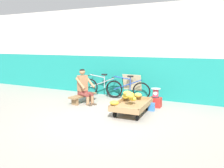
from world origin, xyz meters
TOP-DOWN VIEW (x-y plane):
  - ground_plane at (0.00, 0.00)m, footprint 80.00×80.00m
  - back_wall at (0.00, 3.09)m, footprint 16.00×0.30m
  - banana_cart at (0.58, 1.03)m, footprint 0.89×1.47m
  - banana_pile at (0.42, 1.14)m, footprint 0.59×1.43m
  - low_bench at (-1.37, 1.50)m, footprint 0.46×1.13m
  - vendor_seated at (-1.29, 1.47)m, footprint 0.74×0.61m
  - plastic_crate at (0.98, 2.03)m, footprint 0.36×0.28m
  - weighing_scale at (0.98, 2.03)m, footprint 0.30×0.30m
  - bicycle_near_left at (-1.26, 2.65)m, footprint 1.66×0.48m
  - bicycle_far_left at (-0.21, 2.62)m, footprint 1.66×0.48m
  - sign_board at (-0.13, 2.91)m, footprint 0.70×0.26m
  - shopping_bag at (0.99, 1.55)m, footprint 0.18×0.12m

SIDE VIEW (x-z plane):
  - ground_plane at x=0.00m, z-range 0.00..0.00m
  - shopping_bag at x=0.99m, z-range 0.00..0.24m
  - plastic_crate at x=0.98m, z-range 0.00..0.30m
  - low_bench at x=-1.37m, z-range 0.06..0.33m
  - banana_cart at x=0.58m, z-range 0.06..0.42m
  - bicycle_near_left at x=-1.26m, z-range -0.08..0.78m
  - bicycle_far_left at x=-0.21m, z-range -0.08..0.78m
  - sign_board at x=-0.13m, z-range 0.00..0.87m
  - weighing_scale at x=0.98m, z-range 0.31..0.60m
  - banana_pile at x=0.42m, z-range 0.34..0.60m
  - vendor_seated at x=-1.29m, z-range 0.00..1.14m
  - back_wall at x=0.00m, z-range 0.00..3.32m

